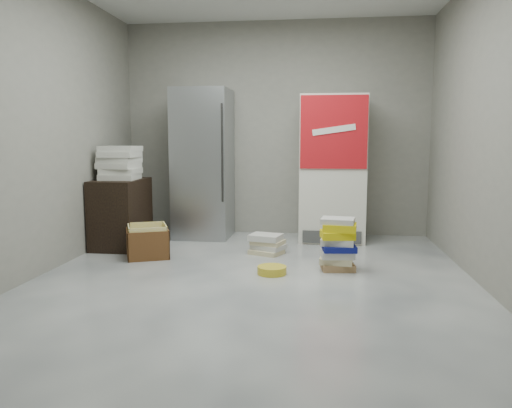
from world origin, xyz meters
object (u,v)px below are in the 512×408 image
at_px(steel_fridge, 203,164).
at_px(cardboard_box, 148,244).
at_px(phonebook_stack_main, 338,244).
at_px(wood_shelf, 121,213).
at_px(coke_cooler, 332,168).

bearing_deg(steel_fridge, cardboard_box, -106.10).
bearing_deg(cardboard_box, phonebook_stack_main, -31.44).
xyz_separation_m(steel_fridge, wood_shelf, (-0.83, -0.73, -0.55)).
bearing_deg(coke_cooler, steel_fridge, 179.82).
bearing_deg(phonebook_stack_main, wood_shelf, 162.13).
distance_m(wood_shelf, phonebook_stack_main, 2.63).
bearing_deg(phonebook_stack_main, steel_fridge, 137.40).
xyz_separation_m(coke_cooler, cardboard_box, (-2.00, -1.20, -0.76)).
xyz_separation_m(steel_fridge, cardboard_box, (-0.35, -1.20, -0.81)).
xyz_separation_m(wood_shelf, cardboard_box, (0.48, -0.47, -0.26)).
height_order(steel_fridge, coke_cooler, steel_fridge).
distance_m(coke_cooler, wood_shelf, 2.63).
height_order(steel_fridge, wood_shelf, steel_fridge).
distance_m(coke_cooler, phonebook_stack_main, 1.64).
bearing_deg(coke_cooler, wood_shelf, -163.72).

